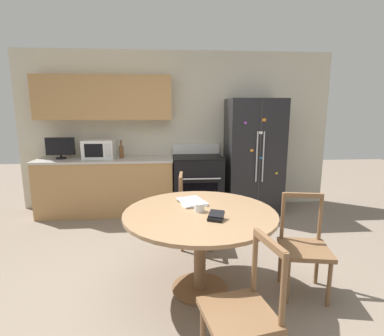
# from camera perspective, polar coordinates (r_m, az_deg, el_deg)

# --- Properties ---
(ground_plane) EXTENTS (14.00, 14.00, 0.00)m
(ground_plane) POSITION_cam_1_polar(r_m,az_deg,el_deg) (2.99, -0.99, -22.78)
(ground_plane) COLOR gray
(back_wall) EXTENTS (5.20, 0.44, 2.60)m
(back_wall) POSITION_cam_1_polar(r_m,az_deg,el_deg) (5.07, -6.31, 8.57)
(back_wall) COLOR beige
(back_wall) RESTS_ON ground_plane
(kitchen_counter) EXTENTS (2.13, 0.64, 0.90)m
(kitchen_counter) POSITION_cam_1_polar(r_m,az_deg,el_deg) (5.02, -15.87, -3.30)
(kitchen_counter) COLOR #AD7F4C
(kitchen_counter) RESTS_ON ground_plane
(refrigerator) EXTENTS (0.86, 0.71, 1.83)m
(refrigerator) POSITION_cam_1_polar(r_m,az_deg,el_deg) (4.96, 11.60, 2.21)
(refrigerator) COLOR black
(refrigerator) RESTS_ON ground_plane
(oven_range) EXTENTS (0.78, 0.68, 1.08)m
(oven_range) POSITION_cam_1_polar(r_m,az_deg,el_deg) (4.91, 1.06, -2.97)
(oven_range) COLOR black
(oven_range) RESTS_ON ground_plane
(microwave) EXTENTS (0.48, 0.38, 0.29)m
(microwave) POSITION_cam_1_polar(r_m,az_deg,el_deg) (4.98, -17.24, 3.49)
(microwave) COLOR white
(microwave) RESTS_ON kitchen_counter
(countertop_tv) EXTENTS (0.44, 0.16, 0.34)m
(countertop_tv) POSITION_cam_1_polar(r_m,az_deg,el_deg) (5.11, -23.79, 3.65)
(countertop_tv) COLOR black
(countertop_tv) RESTS_ON kitchen_counter
(counter_bottle) EXTENTS (0.07, 0.07, 0.28)m
(counter_bottle) POSITION_cam_1_polar(r_m,az_deg,el_deg) (4.88, -13.31, 3.10)
(counter_bottle) COLOR brown
(counter_bottle) RESTS_ON kitchen_counter
(dining_table) EXTENTS (1.37, 1.37, 0.77)m
(dining_table) POSITION_cam_1_polar(r_m,az_deg,el_deg) (2.74, 1.53, -10.78)
(dining_table) COLOR #997551
(dining_table) RESTS_ON ground_plane
(dining_chair_right) EXTENTS (0.49, 0.49, 0.90)m
(dining_chair_right) POSITION_cam_1_polar(r_m,az_deg,el_deg) (2.98, 20.55, -13.99)
(dining_chair_right) COLOR brown
(dining_chair_right) RESTS_ON ground_plane
(dining_chair_far) EXTENTS (0.45, 0.45, 0.90)m
(dining_chair_far) POSITION_cam_1_polar(r_m,az_deg,el_deg) (3.70, 0.39, -8.30)
(dining_chair_far) COLOR brown
(dining_chair_far) RESTS_ON ground_plane
(dining_chair_near) EXTENTS (0.49, 0.49, 0.90)m
(dining_chair_near) POSITION_cam_1_polar(r_m,az_deg,el_deg) (2.07, 9.64, -25.58)
(dining_chair_near) COLOR brown
(dining_chair_near) RESTS_ON ground_plane
(candle_glass) EXTENTS (0.09, 0.09, 0.08)m
(candle_glass) POSITION_cam_1_polar(r_m,az_deg,el_deg) (2.70, 1.41, -7.61)
(candle_glass) COLOR silver
(candle_glass) RESTS_ON dining_table
(wallet) EXTENTS (0.16, 0.16, 0.07)m
(wallet) POSITION_cam_1_polar(r_m,az_deg,el_deg) (2.51, 4.59, -9.22)
(wallet) COLOR black
(wallet) RESTS_ON dining_table
(mail_stack) EXTENTS (0.31, 0.36, 0.02)m
(mail_stack) POSITION_cam_1_polar(r_m,az_deg,el_deg) (2.93, -0.02, -6.47)
(mail_stack) COLOR white
(mail_stack) RESTS_ON dining_table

